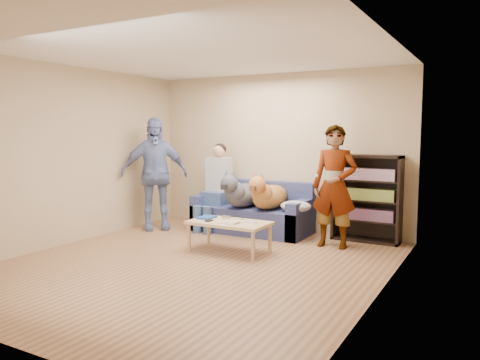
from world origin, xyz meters
The scene contains 26 objects.
ground centered at (0.00, 0.00, 0.00)m, with size 5.00×5.00×0.00m, color brown.
ceiling centered at (0.00, 0.00, 2.60)m, with size 5.00×5.00×0.00m, color white.
wall_back centered at (0.00, 2.50, 1.30)m, with size 4.50×4.50×0.00m, color tan.
wall_left centered at (-2.25, 0.00, 1.30)m, with size 5.00×5.00×0.00m, color tan.
wall_right centered at (2.25, 0.00, 1.30)m, with size 5.00×5.00×0.00m, color tan.
blanket centered at (0.58, 1.91, 0.51)m, with size 0.48×0.40×0.17m, color #B6B6BB.
person_standing_right centered at (1.24, 1.73, 0.87)m, with size 0.64×0.42×1.75m, color gray.
person_standing_left centered at (-1.79, 1.46, 0.94)m, with size 1.10×0.46×1.88m, color #7C93C7.
held_controller centered at (1.04, 1.53, 1.04)m, with size 0.04×0.12×0.03m, color silver.
notebook_blue centered at (-0.34, 0.83, 0.43)m, with size 0.20×0.26×0.03m, color #1B4195.
papers centered at (0.11, 0.68, 0.43)m, with size 0.26×0.20×0.01m, color silver.
magazine centered at (0.14, 0.70, 0.44)m, with size 0.22×0.17×0.01m, color #B8B293.
camera_silver centered at (-0.06, 0.90, 0.45)m, with size 0.11×0.06×0.05m, color #B8B7BC.
controller_a centered at (0.34, 0.88, 0.43)m, with size 0.04×0.13×0.03m, color silver.
controller_b centered at (0.42, 0.80, 0.43)m, with size 0.09×0.06×0.03m, color white.
headphone_cup_a centered at (0.26, 0.76, 0.43)m, with size 0.07×0.07×0.02m, color white.
headphone_cup_b centered at (0.26, 0.84, 0.43)m, with size 0.07×0.07×0.02m, color white.
pen_orange centered at (0.04, 0.62, 0.42)m, with size 0.01×0.01×0.14m, color orange.
pen_black centered at (0.18, 0.96, 0.42)m, with size 0.01×0.01×0.14m, color black.
wallet centered at (-0.19, 0.66, 0.43)m, with size 0.07×0.12×0.01m, color black.
sofa centered at (-0.25, 2.10, 0.28)m, with size 1.90×0.85×0.82m.
person_seated centered at (-0.89, 1.97, 0.77)m, with size 0.40×0.73×1.47m.
dog_gray centered at (-0.35, 1.87, 0.65)m, with size 0.44×1.26×0.64m.
dog_tan centered at (0.10, 1.91, 0.65)m, with size 0.44×1.18×0.63m.
coffee_table centered at (0.06, 0.78, 0.37)m, with size 1.10×0.60×0.42m.
bookshelf centered at (1.55, 2.33, 0.68)m, with size 1.00×0.34×1.30m.
Camera 1 is at (3.26, -4.66, 1.66)m, focal length 35.00 mm.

